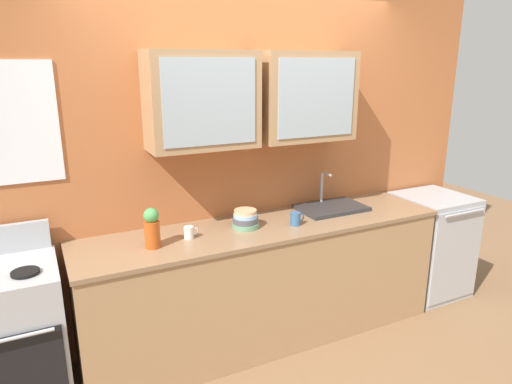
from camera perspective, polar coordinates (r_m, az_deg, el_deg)
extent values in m
plane|color=brown|center=(3.70, 1.23, -17.46)|extent=(10.00, 10.00, 0.00)
cube|color=#B76638|center=(3.48, -1.45, 5.44)|extent=(4.23, 0.10, 2.80)
cube|color=#A87F56|center=(3.09, -6.77, 11.27)|extent=(0.73, 0.30, 0.64)
cube|color=#9EADB7|center=(2.94, -5.71, 11.08)|extent=(0.62, 0.01, 0.54)
cube|color=#A87F56|center=(3.44, 6.17, 11.75)|extent=(0.73, 0.30, 0.64)
cube|color=#9EADB7|center=(3.31, 7.64, 11.55)|extent=(0.62, 0.01, 0.54)
cube|color=white|center=(3.06, -28.37, 7.51)|extent=(0.53, 0.01, 0.73)
cube|color=#A87F56|center=(3.48, 1.27, -11.41)|extent=(2.68, 0.61, 0.88)
cube|color=#8C6B4C|center=(3.29, 1.32, -4.39)|extent=(2.70, 0.64, 0.03)
cube|color=#ADAFB5|center=(3.17, -28.36, -16.13)|extent=(0.61, 0.57, 0.91)
cube|color=black|center=(2.96, -28.27, -20.17)|extent=(0.56, 0.01, 0.54)
cylinder|color=#ADAFB5|center=(2.79, -29.03, -15.92)|extent=(0.49, 0.02, 0.02)
cylinder|color=black|center=(2.86, -26.85, -8.94)|extent=(0.15, 0.15, 0.02)
cube|color=#2D2D30|center=(3.67, 9.37, -1.95)|extent=(0.53, 0.35, 0.03)
cylinder|color=#ADAFB5|center=(3.75, 8.18, 0.64)|extent=(0.02, 0.02, 0.24)
cylinder|color=#ADAFB5|center=(3.67, 8.79, 2.26)|extent=(0.02, 0.12, 0.02)
cylinder|color=#669972|center=(3.24, -1.32, -4.14)|extent=(0.19, 0.19, 0.04)
cylinder|color=#4C4C54|center=(3.22, -1.33, -3.57)|extent=(0.18, 0.18, 0.05)
cylinder|color=#8CB7E0|center=(3.21, -1.33, -3.04)|extent=(0.17, 0.17, 0.04)
cylinder|color=#E0AD7F|center=(3.20, -1.33, -2.56)|extent=(0.16, 0.16, 0.04)
cylinder|color=#BF4C19|center=(2.95, -12.81, -5.19)|extent=(0.10, 0.10, 0.17)
sphere|color=#4C994C|center=(2.90, -12.96, -2.86)|extent=(0.10, 0.10, 0.10)
cylinder|color=#38608C|center=(3.28, 4.94, -3.36)|extent=(0.07, 0.07, 0.10)
torus|color=#38608C|center=(3.30, 5.58, -3.16)|extent=(0.06, 0.01, 0.06)
cylinder|color=silver|center=(3.06, -8.39, -5.02)|extent=(0.07, 0.07, 0.08)
torus|color=silver|center=(3.07, -7.69, -4.84)|extent=(0.05, 0.01, 0.05)
cube|color=#ADAFB5|center=(4.43, 20.87, -6.10)|extent=(0.58, 0.58, 0.91)
cube|color=#ADAFB5|center=(4.25, 23.77, -7.34)|extent=(0.55, 0.01, 0.82)
cylinder|color=#ADAFB5|center=(4.11, 24.64, -2.39)|extent=(0.43, 0.02, 0.02)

